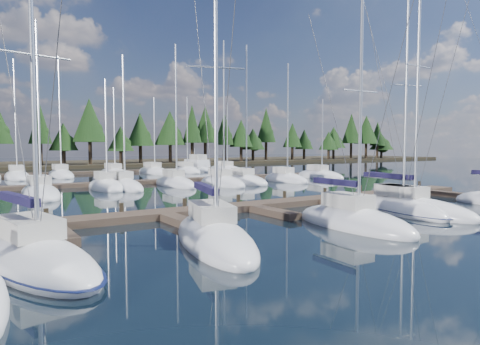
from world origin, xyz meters
TOP-DOWN VIEW (x-y plane):
  - ground at (0.00, 30.00)m, footprint 260.00×260.00m
  - far_shore at (0.00, 90.00)m, footprint 220.00×30.00m
  - main_dock at (0.00, 17.36)m, footprint 44.00×6.13m
  - back_docks at (0.00, 49.58)m, footprint 50.00×21.80m
  - front_sailboat_1 at (-13.60, 10.88)m, footprint 4.78×9.33m
  - front_sailboat_2 at (-6.65, 10.53)m, footprint 5.00×9.42m
  - front_sailboat_3 at (1.19, 9.92)m, footprint 2.98×7.94m
  - front_sailboat_4 at (7.41, 11.80)m, footprint 4.75×8.79m
  - front_sailboat_5 at (7.55, 11.26)m, footprint 2.69×9.02m
  - back_sailboat_rows at (-0.29, 44.95)m, footprint 48.74×32.38m
  - motor_yacht_right at (16.67, 57.92)m, footprint 3.10×9.09m
  - tree_line at (-1.84, 80.16)m, footprint 184.03×11.90m

SIDE VIEW (x-z plane):
  - ground at x=0.00m, z-range 0.00..0.00m
  - back_docks at x=0.00m, z-range 0.00..0.40m
  - main_dock at x=0.00m, z-range -0.25..0.65m
  - back_sailboat_rows at x=-0.29m, z-range -8.07..8.61m
  - front_sailboat_1 at x=-13.60m, z-range -6.26..6.81m
  - front_sailboat_2 at x=-6.65m, z-range -6.42..6.99m
  - front_sailboat_3 at x=1.19m, z-range -5.98..6.56m
  - front_sailboat_4 at x=7.41m, z-range -6.86..7.45m
  - far_shore at x=0.00m, z-range 0.00..0.60m
  - front_sailboat_5 at x=7.55m, z-range -7.83..8.45m
  - motor_yacht_right at x=16.67m, z-range -1.77..2.76m
  - tree_line at x=-1.84m, z-range 0.83..14.18m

